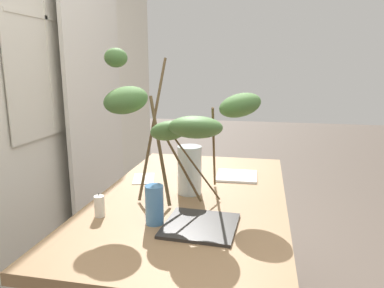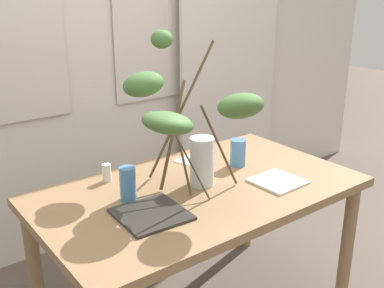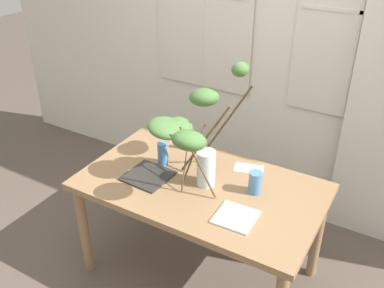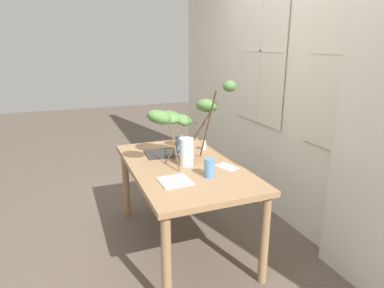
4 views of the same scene
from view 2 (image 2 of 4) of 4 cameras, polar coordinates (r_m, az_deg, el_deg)
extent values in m
cube|color=silver|center=(2.83, -13.58, 16.98)|extent=(5.21, 0.12, 2.99)
cube|color=silver|center=(3.29, 4.88, 13.36)|extent=(0.86, 0.03, 2.50)
cube|color=#93704C|center=(2.08, 0.93, -5.89)|extent=(1.45, 0.84, 0.04)
cylinder|color=#93704C|center=(2.48, 18.71, -12.01)|extent=(0.06, 0.06, 0.68)
cylinder|color=#93704C|center=(2.28, -18.89, -15.13)|extent=(0.06, 0.06, 0.68)
cylinder|color=#93704C|center=(2.88, 6.94, -6.51)|extent=(0.06, 0.06, 0.68)
cylinder|color=silver|center=(2.05, 1.25, -2.18)|extent=(0.11, 0.11, 0.22)
cylinder|color=silver|center=(2.08, 1.23, -4.01)|extent=(0.10, 0.10, 0.07)
cylinder|color=brown|center=(1.94, -0.73, -1.35)|extent=(0.08, 0.24, 0.35)
ellipsoid|color=#477038|center=(1.79, -3.01, 2.64)|extent=(0.27, 0.26, 0.14)
cylinder|color=brown|center=(2.00, -1.30, -1.09)|extent=(0.06, 0.20, 0.32)
ellipsoid|color=#477038|center=(1.91, -4.06, 2.94)|extent=(0.18, 0.19, 0.15)
cylinder|color=brown|center=(1.94, 3.47, -0.36)|extent=(0.23, 0.03, 0.41)
ellipsoid|color=#477038|center=(1.81, 6.06, 4.74)|extent=(0.20, 0.21, 0.15)
cylinder|color=brown|center=(2.06, -2.39, 1.28)|extent=(0.26, 0.17, 0.44)
ellipsoid|color=#477038|center=(2.06, -6.09, 7.40)|extent=(0.27, 0.27, 0.15)
cylinder|color=brown|center=(2.13, -1.33, 4.33)|extent=(0.36, 0.04, 0.61)
ellipsoid|color=#477038|center=(2.22, -3.78, 12.88)|extent=(0.12, 0.12, 0.10)
cylinder|color=#4C84BC|center=(1.94, -7.99, -4.94)|extent=(0.07, 0.07, 0.15)
cylinder|color=#4C84BC|center=(2.29, 5.74, -1.07)|extent=(0.08, 0.08, 0.14)
cube|color=#2D2B28|center=(1.84, -5.09, -8.68)|extent=(0.27, 0.27, 0.01)
cube|color=white|center=(2.15, 10.60, -4.59)|extent=(0.22, 0.22, 0.01)
cube|color=silver|center=(2.39, 0.04, -1.81)|extent=(0.20, 0.15, 0.00)
cylinder|color=silver|center=(2.15, -10.57, -3.53)|extent=(0.04, 0.04, 0.08)
cylinder|color=black|center=(2.13, -10.65, -2.34)|extent=(0.00, 0.00, 0.01)
camera|label=1|loc=(1.26, -52.09, -1.47)|focal=33.47mm
camera|label=3|loc=(2.31, 69.39, 24.16)|focal=40.51mm
camera|label=4|loc=(3.59, 44.81, 14.96)|focal=31.15mm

